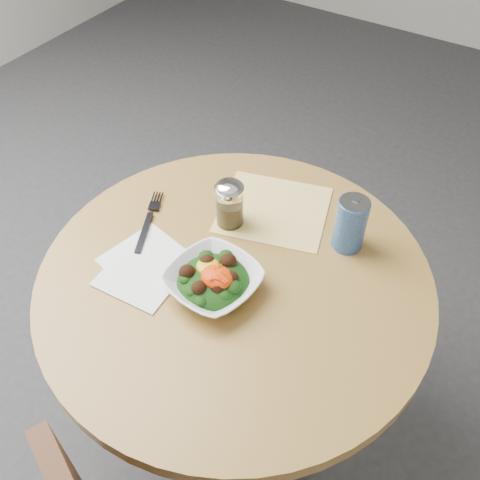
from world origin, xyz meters
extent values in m
plane|color=#2F2E31|center=(0.00, 0.00, 0.00)|extent=(6.00, 6.00, 0.00)
cylinder|color=black|center=(0.00, 0.00, 0.01)|extent=(0.52, 0.52, 0.03)
cylinder|color=black|center=(0.00, 0.00, 0.35)|extent=(0.10, 0.10, 0.71)
cylinder|color=#B08C3F|center=(0.00, 0.00, 0.73)|extent=(0.90, 0.90, 0.04)
cube|color=#E0B20B|center=(-0.03, 0.23, 0.75)|extent=(0.32, 0.31, 0.00)
cube|color=white|center=(-0.20, -0.07, 0.75)|extent=(0.20, 0.20, 0.00)
cube|color=white|center=(-0.18, -0.11, 0.75)|extent=(0.18, 0.18, 0.00)
imported|color=white|center=(-0.02, -0.06, 0.77)|extent=(0.22, 0.22, 0.05)
ellipsoid|color=black|center=(-0.02, -0.06, 0.77)|extent=(0.16, 0.16, 0.06)
ellipsoid|color=gold|center=(-0.04, -0.04, 0.80)|extent=(0.05, 0.05, 0.02)
ellipsoid|color=#F73A05|center=(-0.01, -0.06, 0.80)|extent=(0.07, 0.06, 0.03)
cube|color=black|center=(-0.26, -0.01, 0.76)|extent=(0.07, 0.13, 0.00)
cube|color=black|center=(-0.30, 0.09, 0.76)|extent=(0.06, 0.08, 0.00)
cylinder|color=silver|center=(-0.10, 0.14, 0.80)|extent=(0.07, 0.07, 0.10)
cylinder|color=olive|center=(-0.10, 0.14, 0.78)|extent=(0.06, 0.06, 0.06)
cylinder|color=silver|center=(-0.10, 0.14, 0.86)|extent=(0.07, 0.07, 0.01)
ellipsoid|color=silver|center=(-0.10, 0.14, 0.86)|extent=(0.07, 0.07, 0.03)
cylinder|color=navy|center=(0.18, 0.22, 0.82)|extent=(0.07, 0.07, 0.14)
cylinder|color=#B5B6BD|center=(0.18, 0.22, 0.89)|extent=(0.07, 0.07, 0.00)
cube|color=#B5B6BD|center=(0.18, 0.23, 0.89)|extent=(0.02, 0.02, 0.00)
camera|label=1|loc=(0.42, -0.65, 1.68)|focal=40.00mm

